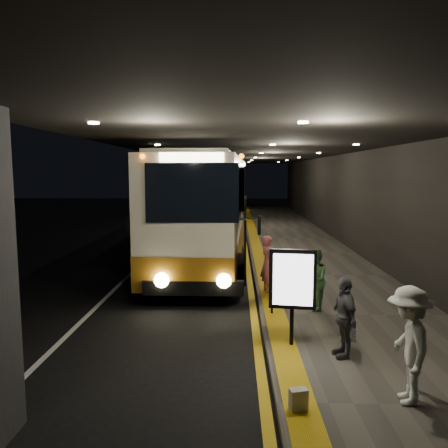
{
  "coord_description": "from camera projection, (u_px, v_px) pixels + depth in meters",
  "views": [
    {
      "loc": [
        1.89,
        -13.4,
        3.57
      ],
      "look_at": [
        1.47,
        2.14,
        1.7
      ],
      "focal_mm": 35.0,
      "sensor_mm": 36.0,
      "label": 1
    }
  ],
  "objects": [
    {
      "name": "passenger_waiting_green",
      "position": [
        314.0,
        280.0,
        10.75
      ],
      "size": [
        0.51,
        0.78,
        1.53
      ],
      "primitive_type": "imported",
      "rotation": [
        0.0,
        0.0,
        -1.64
      ],
      "color": "#477842",
      "rests_on": "sidewalk"
    },
    {
      "name": "support_columns",
      "position": [
        152.0,
        206.0,
        17.52
      ],
      "size": [
        0.8,
        24.8,
        4.4
      ],
      "color": "black",
      "rests_on": "ground"
    },
    {
      "name": "ground",
      "position": [
        176.0,
        285.0,
        13.77
      ],
      "size": [
        90.0,
        90.0,
        0.0
      ],
      "primitive_type": "plane",
      "color": "black"
    },
    {
      "name": "lane_line_white",
      "position": [
        150.0,
        255.0,
        18.78
      ],
      "size": [
        0.12,
        50.0,
        0.01
      ],
      "primitive_type": "cube",
      "color": "silver",
      "rests_on": "ground"
    },
    {
      "name": "tactile_strip",
      "position": [
        258.0,
        252.0,
        18.64
      ],
      "size": [
        0.5,
        50.0,
        0.01
      ],
      "primitive_type": "cube",
      "color": "gold",
      "rests_on": "sidewalk"
    },
    {
      "name": "terminal_wall",
      "position": [
        358.0,
        185.0,
        18.19
      ],
      "size": [
        0.1,
        50.0,
        6.0
      ],
      "primitive_type": "cube",
      "color": "black",
      "rests_on": "ground"
    },
    {
      "name": "bag_polka",
      "position": [
        348.0,
        332.0,
        8.83
      ],
      "size": [
        0.31,
        0.14,
        0.37
      ],
      "primitive_type": "cube",
      "rotation": [
        0.0,
        0.0,
        -0.05
      ],
      "color": "black",
      "rests_on": "sidewalk"
    },
    {
      "name": "info_sign",
      "position": [
        293.0,
        281.0,
        8.49
      ],
      "size": [
        0.91,
        0.23,
        1.92
      ],
      "rotation": [
        0.0,
        0.0,
        -0.14
      ],
      "color": "black",
      "rests_on": "sidewalk"
    },
    {
      "name": "canopy",
      "position": [
        251.0,
        147.0,
        18.12
      ],
      "size": [
        9.0,
        50.0,
        0.4
      ],
      "primitive_type": "cube",
      "color": "black",
      "rests_on": "support_columns"
    },
    {
      "name": "passenger_boarding",
      "position": [
        268.0,
        264.0,
        12.4
      ],
      "size": [
        0.53,
        0.67,
        1.63
      ],
      "primitive_type": "imported",
      "rotation": [
        0.0,
        0.0,
        1.83
      ],
      "color": "#D46463",
      "rests_on": "sidewalk"
    },
    {
      "name": "coach_third",
      "position": [
        227.0,
        188.0,
        45.68
      ],
      "size": [
        3.07,
        12.51,
        3.9
      ],
      "rotation": [
        0.0,
        0.0,
        -0.04
      ],
      "color": "beige",
      "rests_on": "ground"
    },
    {
      "name": "bag_plain",
      "position": [
        298.0,
        400.0,
        6.27
      ],
      "size": [
        0.28,
        0.21,
        0.32
      ],
      "primitive_type": "cube",
      "rotation": [
        0.0,
        0.0,
        0.26
      ],
      "color": "beige",
      "rests_on": "sidewalk"
    },
    {
      "name": "coach_main",
      "position": [
        208.0,
        213.0,
        17.39
      ],
      "size": [
        3.23,
        13.09,
        4.05
      ],
      "rotation": [
        0.0,
        0.0,
        -0.04
      ],
      "color": "beige",
      "rests_on": "ground"
    },
    {
      "name": "stanchion_post",
      "position": [
        272.0,
        290.0,
        10.5
      ],
      "size": [
        0.05,
        0.05,
        1.19
      ],
      "primitive_type": "cylinder",
      "color": "black",
      "rests_on": "sidewalk"
    },
    {
      "name": "passenger_waiting_white",
      "position": [
        409.0,
        345.0,
        6.42
      ],
      "size": [
        0.68,
        1.2,
        1.76
      ],
      "primitive_type": "imported",
      "rotation": [
        0.0,
        0.0,
        -1.71
      ],
      "color": "silver",
      "rests_on": "sidewalk"
    },
    {
      "name": "sidewalk",
      "position": [
        303.0,
        254.0,
        18.6
      ],
      "size": [
        4.5,
        50.0,
        0.15
      ],
      "primitive_type": "cube",
      "color": "#514C44",
      "rests_on": "ground"
    },
    {
      "name": "coach_second",
      "position": [
        223.0,
        198.0,
        31.32
      ],
      "size": [
        2.48,
        11.04,
        3.46
      ],
      "rotation": [
        0.0,
        0.0,
        0.02
      ],
      "color": "beige",
      "rests_on": "ground"
    },
    {
      "name": "passenger_waiting_grey",
      "position": [
        344.0,
        317.0,
        8.04
      ],
      "size": [
        0.58,
        0.95,
        1.52
      ],
      "primitive_type": "imported",
      "rotation": [
        0.0,
        0.0,
        -1.42
      ],
      "color": "#47464B",
      "rests_on": "sidewalk"
    },
    {
      "name": "kerb_stripe_yellow",
      "position": [
        246.0,
        255.0,
        18.67
      ],
      "size": [
        0.18,
        50.0,
        0.01
      ],
      "primitive_type": "cube",
      "color": "gold",
      "rests_on": "ground"
    }
  ]
}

